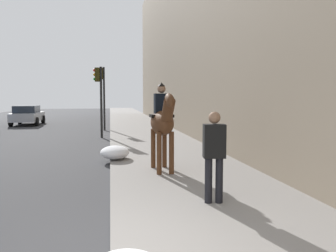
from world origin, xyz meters
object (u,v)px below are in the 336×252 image
Objects in this scene: mounted_horse_near at (162,122)px; traffic_light_far_curb at (103,88)px; car_near_lane at (27,115)px; traffic_light_near_curb at (99,90)px; pedestrian_greeting at (214,151)px.

traffic_light_far_curb reaches higher than mounted_horse_near.
car_near_lane is 1.19× the size of traffic_light_near_curb.
car_near_lane is 7.98m from traffic_light_far_curb.
car_near_lane is at bearing -160.67° from mounted_horse_near.
traffic_light_far_curb is at bearing 15.30° from pedestrian_greeting.
traffic_light_far_curb reaches higher than pedestrian_greeting.
traffic_light_near_curb is at bearing 18.42° from pedestrian_greeting.
car_near_lane is (21.34, 7.97, -0.35)m from pedestrian_greeting.
mounted_horse_near is 1.38× the size of pedestrian_greeting.
pedestrian_greeting is 16.26m from traffic_light_far_curb.
pedestrian_greeting is at bearing -168.62° from traffic_light_near_curb.
mounted_horse_near is 19.88m from car_near_lane.
pedestrian_greeting is at bearing -159.99° from car_near_lane.
car_near_lane is at bearing 27.52° from pedestrian_greeting.
pedestrian_greeting is at bearing 7.61° from mounted_horse_near.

